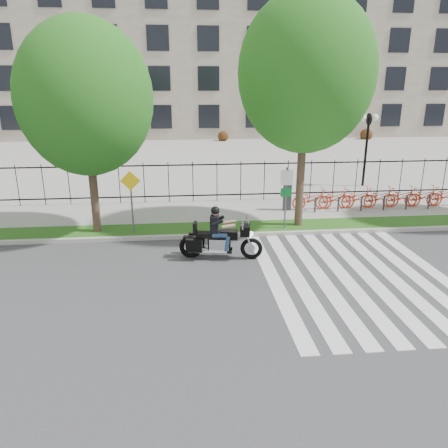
{
  "coord_description": "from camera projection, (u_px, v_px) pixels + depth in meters",
  "views": [
    {
      "loc": [
        -0.54,
        -12.12,
        5.8
      ],
      "look_at": [
        0.94,
        3.0,
        0.9
      ],
      "focal_mm": 35.0,
      "sensor_mm": 36.0,
      "label": 1
    }
  ],
  "objects": [
    {
      "name": "sign_pole_regulatory",
      "position": [
        286.0,
        190.0,
        17.45
      ],
      "size": [
        0.5,
        0.09,
        2.5
      ],
      "color": "#59595B",
      "rests_on": "grass_verge"
    },
    {
      "name": "iron_fence",
      "position": [
        193.0,
        182.0,
        21.68
      ],
      "size": [
        30.0,
        0.06,
        2.0
      ],
      "primitive_type": null,
      "color": "black",
      "rests_on": "sidewalk"
    },
    {
      "name": "plaza",
      "position": [
        188.0,
        155.0,
        36.98
      ],
      "size": [
        80.0,
        34.0,
        0.1
      ],
      "primitive_type": "cube",
      "color": "gray",
      "rests_on": "ground"
    },
    {
      "name": "office_building",
      "position": [
        182.0,
        48.0,
        52.8
      ],
      "size": [
        60.0,
        21.9,
        20.15
      ],
      "color": "gray",
      "rests_on": "ground"
    },
    {
      "name": "street_tree_1",
      "position": [
        85.0,
        98.0,
        16.01
      ],
      "size": [
        4.97,
        4.97,
        8.01
      ],
      "color": "#3D2A21",
      "rests_on": "grass_verge"
    },
    {
      "name": "grass_verge",
      "position": [
        197.0,
        229.0,
        17.98
      ],
      "size": [
        60.0,
        1.5,
        0.15
      ],
      "primitive_type": "cube",
      "color": "#214B12",
      "rests_on": "ground"
    },
    {
      "name": "sidewalk",
      "position": [
        195.0,
        212.0,
        20.35
      ],
      "size": [
        60.0,
        3.5,
        0.15
      ],
      "primitive_type": "cube",
      "color": "gray",
      "rests_on": "ground"
    },
    {
      "name": "curb",
      "position": [
        197.0,
        236.0,
        17.18
      ],
      "size": [
        60.0,
        0.2,
        0.15
      ],
      "primitive_type": "cube",
      "color": "#ABA9A1",
      "rests_on": "ground"
    },
    {
      "name": "street_tree_2",
      "position": [
        306.0,
        73.0,
        16.51
      ],
      "size": [
        5.24,
        5.24,
        9.04
      ],
      "color": "#3D2A21",
      "rests_on": "grass_verge"
    },
    {
      "name": "sign_pole_warning",
      "position": [
        131.0,
        194.0,
        16.89
      ],
      "size": [
        0.78,
        0.09,
        2.49
      ],
      "color": "#59595B",
      "rests_on": "grass_verge"
    },
    {
      "name": "motorcycle_rider",
      "position": [
        220.0,
        238.0,
        15.02
      ],
      "size": [
        2.89,
        1.09,
        2.24
      ],
      "color": "black",
      "rests_on": "ground"
    },
    {
      "name": "ground",
      "position": [
        203.0,
        283.0,
        13.32
      ],
      "size": [
        120.0,
        120.0,
        0.0
      ],
      "primitive_type": "plane",
      "color": "#3C3C3F",
      "rests_on": "ground"
    },
    {
      "name": "lamp_post_right",
      "position": [
        368.0,
        132.0,
        24.63
      ],
      "size": [
        1.06,
        0.7,
        4.25
      ],
      "color": "black",
      "rests_on": "ground"
    },
    {
      "name": "bike_share_station",
      "position": [
        378.0,
        197.0,
        20.75
      ],
      "size": [
        8.93,
        0.87,
        1.5
      ],
      "color": "#2D2D33",
      "rests_on": "sidewalk"
    },
    {
      "name": "crosswalk_stripes",
      "position": [
        356.0,
        276.0,
        13.76
      ],
      "size": [
        5.7,
        8.0,
        0.01
      ],
      "primitive_type": null,
      "color": "silver",
      "rests_on": "ground"
    }
  ]
}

